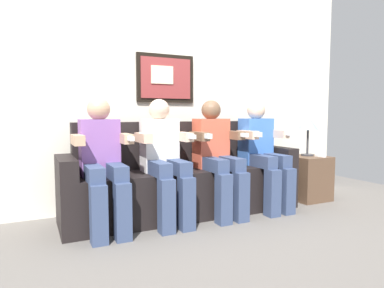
{
  "coord_description": "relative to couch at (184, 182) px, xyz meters",
  "views": [
    {
      "loc": [
        -1.34,
        -2.64,
        0.97
      ],
      "look_at": [
        0.0,
        0.15,
        0.7
      ],
      "focal_mm": 31.62,
      "sensor_mm": 36.0,
      "label": 1
    }
  ],
  "objects": [
    {
      "name": "ground_plane",
      "position": [
        0.0,
        -0.33,
        -0.31
      ],
      "size": [
        6.13,
        6.13,
        0.0
      ],
      "primitive_type": "plane",
      "color": "#66605B"
    },
    {
      "name": "back_wall_assembly",
      "position": [
        -0.0,
        0.44,
        0.99
      ],
      "size": [
        4.71,
        0.1,
        2.6
      ],
      "color": "silver",
      "rests_on": "ground_plane"
    },
    {
      "name": "couch",
      "position": [
        0.0,
        0.0,
        0.0
      ],
      "size": [
        2.31,
        0.58,
        0.9
      ],
      "color": "black",
      "rests_on": "ground_plane"
    },
    {
      "name": "person_leftmost",
      "position": [
        -0.81,
        -0.17,
        0.29
      ],
      "size": [
        0.46,
        0.56,
        1.11
      ],
      "color": "#8C59A5",
      "rests_on": "ground_plane"
    },
    {
      "name": "person_left_center",
      "position": [
        -0.27,
        -0.17,
        0.29
      ],
      "size": [
        0.46,
        0.56,
        1.11
      ],
      "color": "white",
      "rests_on": "ground_plane"
    },
    {
      "name": "person_right_center",
      "position": [
        0.27,
        -0.17,
        0.29
      ],
      "size": [
        0.46,
        0.56,
        1.11
      ],
      "color": "#D8593F",
      "rests_on": "ground_plane"
    },
    {
      "name": "person_rightmost",
      "position": [
        0.81,
        -0.17,
        0.29
      ],
      "size": [
        0.46,
        0.56,
        1.11
      ],
      "color": "#3F72CC",
      "rests_on": "ground_plane"
    },
    {
      "name": "side_table_right",
      "position": [
        1.51,
        -0.11,
        -0.06
      ],
      "size": [
        0.4,
        0.4,
        0.5
      ],
      "color": "brown",
      "rests_on": "ground_plane"
    },
    {
      "name": "table_lamp",
      "position": [
        1.52,
        -0.07,
        0.55
      ],
      "size": [
        0.22,
        0.22,
        0.46
      ],
      "color": "#333338",
      "rests_on": "side_table_right"
    },
    {
      "name": "spare_remote_on_table",
      "position": [
        1.57,
        -0.22,
        0.2
      ],
      "size": [
        0.04,
        0.13,
        0.02
      ],
      "primitive_type": "cube",
      "color": "white",
      "rests_on": "side_table_right"
    }
  ]
}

